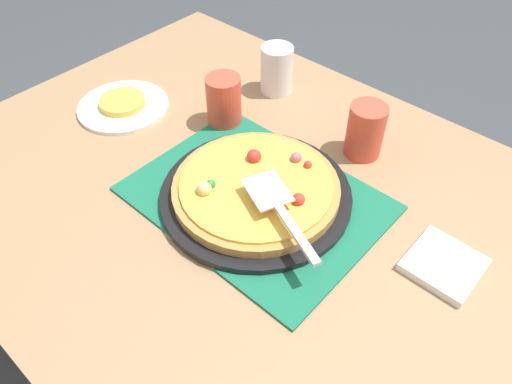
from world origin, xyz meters
The scene contains 12 objects.
ground_plane centered at (0.00, 0.00, 0.00)m, with size 8.00×8.00×0.00m, color #3D4247.
dining_table centered at (0.00, 0.00, 0.64)m, with size 1.40×1.00×0.75m.
placemat centered at (0.00, 0.00, 0.75)m, with size 0.48×0.36×0.01m, color #196B4C.
pizza_pan centered at (0.00, 0.00, 0.76)m, with size 0.38×0.38×0.01m, color black.
pizza centered at (0.00, 0.00, 0.78)m, with size 0.33×0.33×0.05m.
plate_near_left centered at (-0.45, 0.01, 0.76)m, with size 0.22×0.22×0.01m, color white.
served_slice_left centered at (-0.45, 0.01, 0.77)m, with size 0.11×0.11×0.02m, color #EAB747.
cup_near centered at (0.08, 0.26, 0.81)m, with size 0.08×0.08×0.12m, color #E04C38.
cup_far centered at (-0.22, 0.32, 0.81)m, with size 0.08×0.08×0.12m, color white.
cup_corner centered at (-0.22, 0.14, 0.81)m, with size 0.08×0.08×0.12m, color #E04C38.
pizza_server centered at (0.09, -0.04, 0.82)m, with size 0.23×0.13×0.01m.
napkin_stack centered at (0.36, 0.10, 0.76)m, with size 0.12×0.12×0.02m, color white.
Camera 1 is at (0.46, -0.51, 1.46)m, focal length 34.30 mm.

